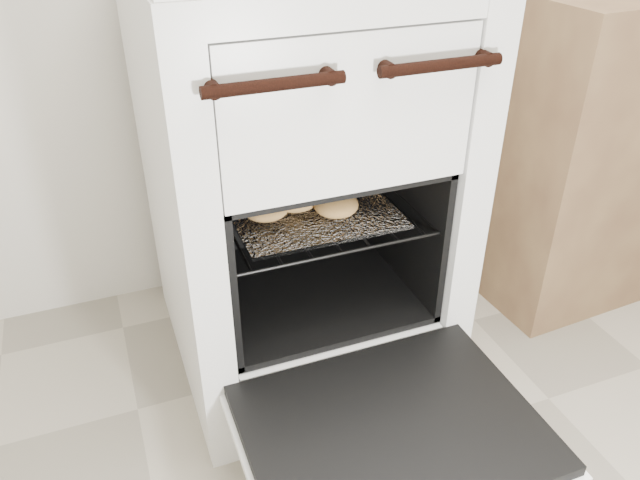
# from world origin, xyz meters

# --- Properties ---
(stove) EXTENTS (0.66, 0.74, 1.02)m
(stove) POSITION_xyz_m (-0.20, 1.13, 0.50)
(stove) COLOR silver
(stove) RESTS_ON ground
(oven_door) EXTENTS (0.60, 0.46, 0.04)m
(oven_door) POSITION_xyz_m (-0.20, 0.57, 0.22)
(oven_door) COLOR black
(oven_door) RESTS_ON stove
(oven_rack) EXTENTS (0.48, 0.46, 0.01)m
(oven_rack) POSITION_xyz_m (-0.20, 1.06, 0.48)
(oven_rack) COLOR black
(oven_rack) RESTS_ON stove
(foil_sheet) EXTENTS (0.38, 0.33, 0.01)m
(foil_sheet) POSITION_xyz_m (-0.20, 1.04, 0.49)
(foil_sheet) COLOR white
(foil_sheet) RESTS_ON oven_rack
(baked_rolls) EXTENTS (0.36, 0.27, 0.06)m
(baked_rolls) POSITION_xyz_m (-0.21, 1.06, 0.52)
(baked_rolls) COLOR #BC854B
(baked_rolls) RESTS_ON foil_sheet
(counter) EXTENTS (0.94, 0.66, 0.91)m
(counter) POSITION_xyz_m (0.87, 1.24, 0.45)
(counter) COLOR brown
(counter) RESTS_ON ground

